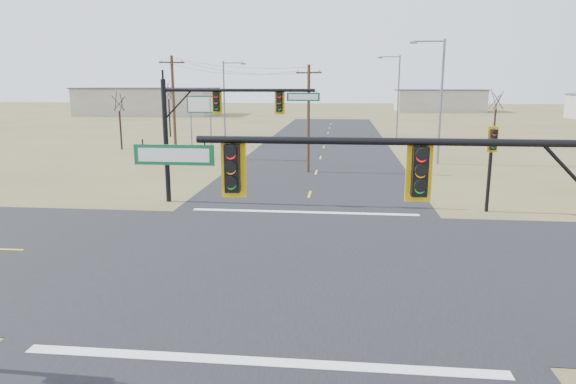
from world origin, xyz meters
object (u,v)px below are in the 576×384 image
object	(u,v)px
utility_pole_far	(174,106)
streetlight_b	(397,92)
mast_arm_far	(217,114)
highway_sign	(200,110)
mast_arm_near	(416,191)
streetlight_c	(226,99)
bare_tree_a	(119,101)
pedestal_signal_ne	(492,150)
streetlight_a	(439,95)
utility_pole_near	(308,117)
bare_tree_c	(497,99)
bare_tree_b	(168,90)

from	to	relation	value
utility_pole_far	streetlight_b	distance (m)	30.21
mast_arm_far	highway_sign	xyz separation A→B (m)	(-8.16, 25.87, -1.15)
mast_arm_near	mast_arm_far	bearing A→B (deg)	114.61
utility_pole_far	streetlight_c	world-z (taller)	utility_pole_far
utility_pole_far	bare_tree_a	xyz separation A→B (m)	(-7.67, 5.76, 0.15)
pedestal_signal_ne	streetlight_a	distance (m)	16.93
pedestal_signal_ne	streetlight_b	bearing A→B (deg)	86.06
utility_pole_near	streetlight_a	distance (m)	11.77
mast_arm_far	streetlight_a	xyz separation A→B (m)	(14.82, 16.06, 0.74)
highway_sign	bare_tree_c	xyz separation A→B (m)	(31.09, 2.34, 1.20)
streetlight_c	mast_arm_far	bearing A→B (deg)	-73.23
highway_sign	streetlight_a	distance (m)	25.05
utility_pole_far	streetlight_a	distance (m)	22.96
bare_tree_c	streetlight_c	bearing A→B (deg)	-178.05
streetlight_b	bare_tree_a	world-z (taller)	streetlight_b
highway_sign	streetlight_a	bearing A→B (deg)	-24.26
pedestal_signal_ne	bare_tree_a	bearing A→B (deg)	136.92
bare_tree_c	streetlight_a	bearing A→B (deg)	-123.73
highway_sign	bare_tree_c	world-z (taller)	bare_tree_c
utility_pole_near	bare_tree_c	bearing A→B (deg)	43.09
bare_tree_c	utility_pole_near	bearing A→B (deg)	-136.91
pedestal_signal_ne	bare_tree_b	xyz separation A→B (m)	(-29.66, 36.37, 2.55)
streetlight_b	bare_tree_a	bearing A→B (deg)	-176.31
bare_tree_a	bare_tree_b	size ratio (longest dim) A/B	0.84
streetlight_c	bare_tree_c	distance (m)	28.61
pedestal_signal_ne	highway_sign	distance (m)	35.05
mast_arm_near	bare_tree_b	world-z (taller)	bare_tree_b
mast_arm_far	pedestal_signal_ne	bearing A→B (deg)	-0.84
highway_sign	streetlight_c	distance (m)	3.08
streetlight_c	highway_sign	bearing A→B (deg)	-146.28
streetlight_b	streetlight_c	world-z (taller)	streetlight_b
utility_pole_near	bare_tree_a	size ratio (longest dim) A/B	1.31
streetlight_b	bare_tree_a	distance (m)	33.09
utility_pole_near	bare_tree_c	xyz separation A→B (m)	(18.56, 17.35, 0.82)
streetlight_b	bare_tree_b	xyz separation A→B (m)	(-28.55, -2.26, 0.20)
utility_pole_far	bare_tree_c	xyz separation A→B (m)	(31.02, 11.28, 0.33)
mast_arm_far	bare_tree_a	distance (m)	27.63
mast_arm_far	bare_tree_a	world-z (taller)	mast_arm_far
streetlight_a	bare_tree_a	size ratio (longest dim) A/B	1.66
mast_arm_near	utility_pole_near	bearing A→B (deg)	96.79
bare_tree_a	bare_tree_c	distance (m)	39.08
utility_pole_far	streetlight_b	xyz separation A→B (m)	(21.69, 21.01, 0.93)
mast_arm_far	streetlight_b	bearing A→B (deg)	72.14
mast_arm_near	bare_tree_a	bearing A→B (deg)	119.69
mast_arm_far	bare_tree_b	size ratio (longest dim) A/B	1.20
utility_pole_near	pedestal_signal_ne	bearing A→B (deg)	-48.19
utility_pole_near	streetlight_b	size ratio (longest dim) A/B	0.80
streetlight_c	bare_tree_c	world-z (taller)	streetlight_c
mast_arm_near	streetlight_c	size ratio (longest dim) A/B	1.14
mast_arm_far	utility_pole_far	xyz separation A→B (m)	(-8.10, 16.93, -0.28)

